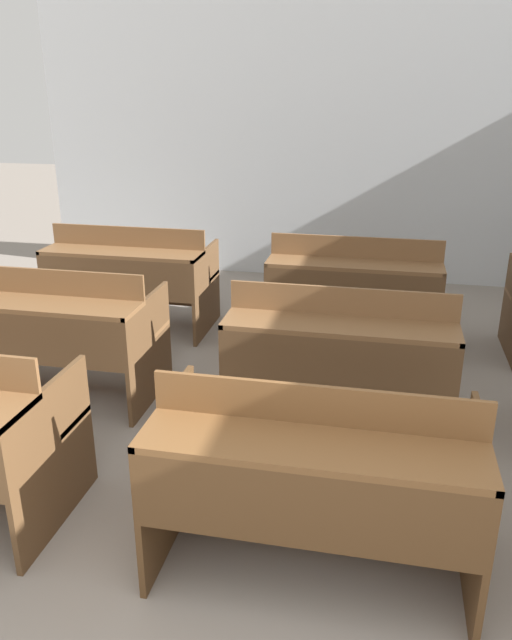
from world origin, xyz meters
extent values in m
cube|color=silver|center=(0.00, 5.99, 1.47)|extent=(6.92, 0.06, 2.93)
cube|color=brown|center=(-1.14, 1.53, 0.36)|extent=(0.03, 0.75, 0.73)
cube|color=#53361D|center=(-0.57, 1.52, 0.36)|extent=(0.03, 0.75, 0.73)
cube|color=#53361D|center=(0.74, 1.52, 0.36)|extent=(0.03, 0.75, 0.73)
cube|color=brown|center=(0.08, 1.32, 0.71)|extent=(1.34, 0.33, 0.03)
cube|color=#53361D|center=(0.08, 1.16, 0.53)|extent=(1.29, 0.02, 0.33)
cube|color=brown|center=(0.08, 1.47, 0.81)|extent=(1.34, 0.02, 0.17)
cube|color=brown|center=(0.08, 1.74, 0.44)|extent=(1.34, 0.31, 0.03)
cube|color=#53361D|center=(0.08, 1.74, 0.16)|extent=(1.29, 0.04, 0.04)
cube|color=brown|center=(-1.16, 2.81, 0.36)|extent=(0.03, 0.75, 0.73)
cube|color=brown|center=(-1.82, 2.60, 0.71)|extent=(1.34, 0.33, 0.03)
cube|color=brown|center=(-1.82, 2.45, 0.53)|extent=(1.29, 0.02, 0.33)
cube|color=brown|center=(-1.82, 2.76, 0.81)|extent=(1.34, 0.02, 0.17)
cube|color=brown|center=(-1.82, 3.03, 0.44)|extent=(1.34, 0.31, 0.03)
cube|color=brown|center=(-1.82, 3.03, 0.16)|extent=(1.29, 0.04, 0.04)
cube|color=brown|center=(-0.57, 2.82, 0.36)|extent=(0.03, 0.75, 0.73)
cube|color=brown|center=(0.74, 2.82, 0.36)|extent=(0.03, 0.75, 0.73)
cube|color=brown|center=(0.09, 2.61, 0.71)|extent=(1.34, 0.33, 0.03)
cube|color=brown|center=(0.09, 2.46, 0.53)|extent=(1.29, 0.02, 0.33)
cube|color=brown|center=(0.09, 2.77, 0.81)|extent=(1.34, 0.02, 0.17)
cube|color=brown|center=(0.09, 3.03, 0.44)|extent=(1.34, 0.31, 0.03)
cube|color=brown|center=(0.09, 3.03, 0.16)|extent=(1.29, 0.04, 0.04)
cube|color=brown|center=(-2.46, 4.12, 0.36)|extent=(0.03, 0.75, 0.73)
cube|color=brown|center=(-1.15, 4.12, 0.36)|extent=(0.03, 0.75, 0.73)
cube|color=brown|center=(-1.80, 3.91, 0.71)|extent=(1.34, 0.33, 0.03)
cube|color=brown|center=(-1.80, 3.76, 0.53)|extent=(1.29, 0.02, 0.33)
cube|color=brown|center=(-1.80, 4.07, 0.81)|extent=(1.34, 0.02, 0.17)
cube|color=brown|center=(-1.80, 4.34, 0.44)|extent=(1.34, 0.31, 0.03)
cube|color=brown|center=(-1.80, 4.34, 0.16)|extent=(1.29, 0.04, 0.04)
cube|color=brown|center=(-0.57, 4.14, 0.36)|extent=(0.03, 0.75, 0.73)
cube|color=brown|center=(0.74, 4.14, 0.36)|extent=(0.03, 0.75, 0.73)
cube|color=brown|center=(0.09, 3.94, 0.71)|extent=(1.34, 0.33, 0.03)
cube|color=brown|center=(0.09, 3.78, 0.53)|extent=(1.29, 0.02, 0.33)
cube|color=brown|center=(0.09, 4.09, 0.81)|extent=(1.34, 0.02, 0.17)
cube|color=brown|center=(0.09, 4.36, 0.44)|extent=(1.34, 0.31, 0.03)
cube|color=brown|center=(0.09, 4.36, 0.16)|extent=(1.29, 0.04, 0.04)
camera|label=1|loc=(0.30, -0.72, 2.00)|focal=35.00mm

